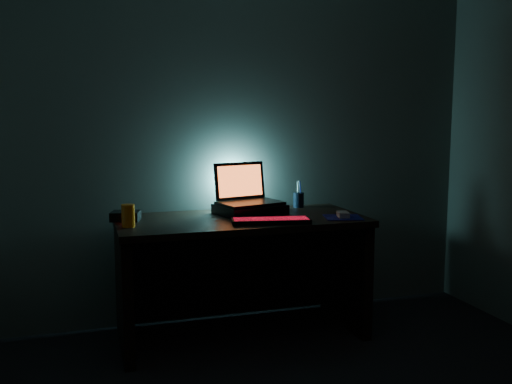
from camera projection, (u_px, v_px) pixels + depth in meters
room at (374, 152)px, 1.87m from camera, size 3.50×4.00×2.50m
desk at (239, 257)px, 3.56m from camera, size 1.50×0.70×0.75m
riser at (250, 209)px, 3.61m from camera, size 0.46×0.39×0.06m
laptop at (246, 194)px, 3.64m from camera, size 0.43×0.37×0.26m
keyboard at (271, 221)px, 3.30m from camera, size 0.47×0.22×0.03m
mousepad at (343, 217)px, 3.47m from camera, size 0.26×0.25×0.00m
mouse at (343, 214)px, 3.47m from camera, size 0.09×0.12×0.03m
pen_cup at (299, 200)px, 3.85m from camera, size 0.08×0.08×0.10m
juice_glass at (128, 216)px, 3.18m from camera, size 0.09×0.09×0.13m
router at (126, 216)px, 3.37m from camera, size 0.19×0.17×0.05m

